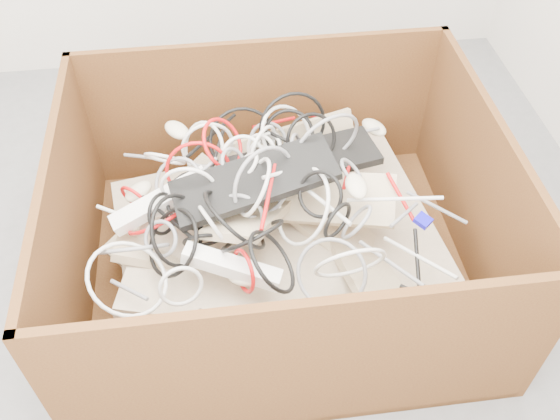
{
  "coord_description": "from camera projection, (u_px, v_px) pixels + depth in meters",
  "views": [
    {
      "loc": [
        0.07,
        -1.16,
        1.7
      ],
      "look_at": [
        0.24,
        0.14,
        0.3
      ],
      "focal_mm": 39.12,
      "sensor_mm": 36.0,
      "label": 1
    }
  ],
  "objects": [
    {
      "name": "ground",
      "position": [
        213.0,
        308.0,
        2.03
      ],
      "size": [
        3.0,
        3.0,
        0.0
      ],
      "primitive_type": "plane",
      "color": "#5B5B5E",
      "rests_on": "ground"
    },
    {
      "name": "cardboard_box",
      "position": [
        275.0,
        247.0,
        2.02
      ],
      "size": [
        1.31,
        1.09,
        0.61
      ],
      "color": "#402210",
      "rests_on": "ground"
    },
    {
      "name": "keyboard_pile",
      "position": [
        277.0,
        217.0,
        1.94
      ],
      "size": [
        0.98,
        0.9,
        0.42
      ],
      "color": "beige",
      "rests_on": "cardboard_box"
    },
    {
      "name": "mice_scatter",
      "position": [
        258.0,
        179.0,
        1.92
      ],
      "size": [
        0.93,
        0.68,
        0.18
      ],
      "color": "beige",
      "rests_on": "keyboard_pile"
    },
    {
      "name": "power_strip_left",
      "position": [
        161.0,
        201.0,
        1.85
      ],
      "size": [
        0.32,
        0.16,
        0.13
      ],
      "primitive_type": "cube",
      "rotation": [
        0.14,
        -0.26,
        0.33
      ],
      "color": "white",
      "rests_on": "keyboard_pile"
    },
    {
      "name": "power_strip_right",
      "position": [
        232.0,
        267.0,
        1.7
      ],
      "size": [
        0.29,
        0.15,
        0.09
      ],
      "primitive_type": "cube",
      "rotation": [
        -0.1,
        0.17,
        -0.37
      ],
      "color": "white",
      "rests_on": "keyboard_pile"
    },
    {
      "name": "vga_plug",
      "position": [
        423.0,
        221.0,
        1.81
      ],
      "size": [
        0.06,
        0.06,
        0.03
      ],
      "primitive_type": "cube",
      "rotation": [
        0.09,
        0.14,
        -0.86
      ],
      "color": "#130ED2",
      "rests_on": "keyboard_pile"
    },
    {
      "name": "cable_tangle",
      "position": [
        245.0,
        191.0,
        1.84
      ],
      "size": [
        1.15,
        0.87,
        0.38
      ],
      "color": "gray",
      "rests_on": "keyboard_pile"
    }
  ]
}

